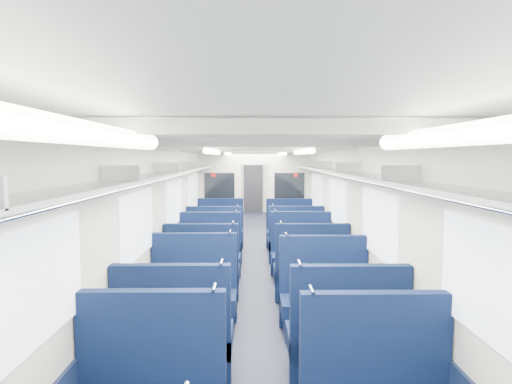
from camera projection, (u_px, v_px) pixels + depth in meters
name	position (u px, v px, depth m)	size (l,w,h in m)	color
floor	(256.00, 275.00, 7.81)	(2.80, 18.00, 0.01)	black
ceiling	(256.00, 148.00, 7.62)	(2.80, 18.00, 0.01)	silver
wall_left	(180.00, 213.00, 7.70)	(0.02, 18.00, 2.35)	beige
dado_left	(181.00, 257.00, 7.77)	(0.03, 17.90, 0.70)	black
wall_right	(332.00, 212.00, 7.73)	(0.02, 18.00, 2.35)	beige
dado_right	(330.00, 256.00, 7.80)	(0.03, 17.90, 0.70)	black
wall_far	(253.00, 183.00, 16.68)	(2.80, 0.02, 2.35)	beige
luggage_rack_left	(189.00, 169.00, 7.63)	(0.36, 17.40, 0.18)	#B2B5BA
luggage_rack_right	(322.00, 169.00, 7.66)	(0.36, 17.40, 0.18)	#B2B5BA
windows	(256.00, 202.00, 7.24)	(2.78, 15.60, 0.75)	white
ceiling_fittings	(256.00, 152.00, 7.36)	(2.70, 16.06, 0.11)	beige
end_door	(253.00, 187.00, 16.64)	(0.75, 0.06, 2.00)	black
bulkhead	(255.00, 195.00, 10.55)	(2.80, 0.10, 2.35)	beige
seat_8	(175.00, 343.00, 4.08)	(1.11, 0.61, 1.24)	#0C193B
seat_9	(345.00, 344.00, 4.06)	(1.11, 0.61, 1.24)	#0C193B
seat_10	(193.00, 298.00, 5.38)	(1.11, 0.61, 1.24)	#0C193B
seat_11	(325.00, 303.00, 5.20)	(1.11, 0.61, 1.24)	#0C193B
seat_12	(203.00, 275.00, 6.44)	(1.11, 0.61, 1.24)	#0C193B
seat_13	(310.00, 275.00, 6.46)	(1.11, 0.61, 1.24)	#0C193B
seat_14	(209.00, 259.00, 7.46)	(1.11, 0.61, 1.24)	#0C193B
seat_15	(302.00, 258.00, 7.54)	(1.11, 0.61, 1.24)	#0C193B
seat_16	(215.00, 245.00, 8.64)	(1.11, 0.61, 1.24)	#0C193B
seat_17	(295.00, 245.00, 8.69)	(1.11, 0.61, 1.24)	#0C193B
seat_18	(220.00, 233.00, 9.96)	(1.11, 0.61, 1.24)	#0C193B
seat_19	(290.00, 234.00, 9.88)	(1.11, 0.61, 1.24)	#0C193B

